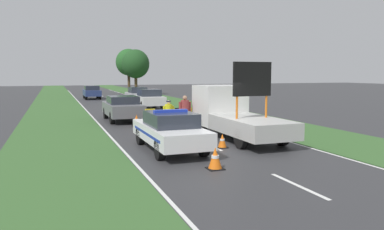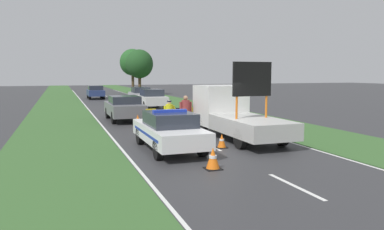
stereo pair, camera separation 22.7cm
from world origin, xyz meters
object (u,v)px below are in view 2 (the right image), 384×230
traffic_cone_near_police (222,141)px  queued_car_hatch_blue (96,92)px  roadside_tree_near_left (139,64)px  traffic_cone_centre_front (138,120)px  roadside_tree_near_right (133,62)px  police_car (169,130)px  pedestrian_civilian (186,110)px  queued_car_van_white (152,99)px  queued_car_sedan_silver (140,95)px  traffic_cone_near_truck (213,158)px  work_truck (232,113)px  queued_car_suv_grey (124,107)px  police_officer (169,113)px  road_barrier (175,111)px

traffic_cone_near_police → queued_car_hatch_blue: 30.44m
traffic_cone_near_police → roadside_tree_near_left: bearing=83.3°
traffic_cone_centre_front → roadside_tree_near_right: roadside_tree_near_right is taller
police_car → roadside_tree_near_left: size_ratio=0.80×
pedestrian_civilian → queued_car_van_white: (1.24, 12.42, -0.23)m
traffic_cone_near_police → queued_car_hatch_blue: size_ratio=0.14×
pedestrian_civilian → traffic_cone_centre_front: (-1.93, 2.45, -0.72)m
traffic_cone_centre_front → roadside_tree_near_left: roadside_tree_near_left is taller
queued_car_van_white → roadside_tree_near_left: 19.51m
traffic_cone_near_police → traffic_cone_centre_front: (-1.88, 6.96, 0.05)m
roadside_tree_near_left → roadside_tree_near_right: bearing=89.1°
pedestrian_civilian → queued_car_van_white: size_ratio=0.44×
police_car → traffic_cone_near_police: (2.03, -0.31, -0.48)m
police_car → traffic_cone_near_police: 2.11m
police_car → queued_car_hatch_blue: size_ratio=1.21×
queued_car_van_white → queued_car_sedan_silver: size_ratio=0.94×
pedestrian_civilian → traffic_cone_near_truck: pedestrian_civilian is taller
work_truck → traffic_cone_centre_front: 5.86m
traffic_cone_near_police → traffic_cone_near_truck: 3.28m
queued_car_suv_grey → roadside_tree_near_right: (6.43, 31.43, 3.64)m
pedestrian_civilian → traffic_cone_centre_front: pedestrian_civilian is taller
work_truck → police_officer: 3.27m
police_car → traffic_cone_centre_front: (0.15, 6.65, -0.43)m
traffic_cone_near_truck → queued_car_sedan_silver: size_ratio=0.16×
queued_car_hatch_blue → police_officer: bearing=92.7°
queued_car_van_white → traffic_cone_centre_front: bearing=72.4°
road_barrier → traffic_cone_near_truck: 8.51m
work_truck → traffic_cone_near_police: work_truck is taller
pedestrian_civilian → queued_car_hatch_blue: pedestrian_civilian is taller
traffic_cone_centre_front → traffic_cone_near_truck: 9.84m
road_barrier → traffic_cone_near_police: 5.54m
roadside_tree_near_left → queued_car_hatch_blue: bearing=-138.1°
roadside_tree_near_right → pedestrian_civilian: bearing=-96.6°
work_truck → queued_car_sedan_silver: work_truck is taller
traffic_cone_near_truck → roadside_tree_near_left: roadside_tree_near_left is taller
traffic_cone_near_truck → work_truck: bearing=58.9°
queued_car_suv_grey → roadside_tree_near_left: size_ratio=0.75×
queued_car_suv_grey → queued_car_sedan_silver: bearing=-105.7°
queued_car_sedan_silver → roadside_tree_near_right: bearing=-98.3°
traffic_cone_near_police → traffic_cone_centre_front: traffic_cone_centre_front is taller
pedestrian_civilian → roadside_tree_near_right: bearing=62.4°
roadside_tree_near_right → road_barrier: bearing=-97.2°
traffic_cone_near_truck → traffic_cone_centre_front: bearing=91.8°
queued_car_sedan_silver → work_truck: bearing=89.6°
traffic_cone_centre_front → roadside_tree_near_left: size_ratio=0.11×
work_truck → queued_car_sedan_silver: (0.16, 21.01, -0.31)m
queued_car_sedan_silver → traffic_cone_centre_front: bearing=77.7°
queued_car_suv_grey → queued_car_hatch_blue: size_ratio=1.13×
work_truck → queued_car_hatch_blue: work_truck is taller
work_truck → queued_car_hatch_blue: bearing=-84.6°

